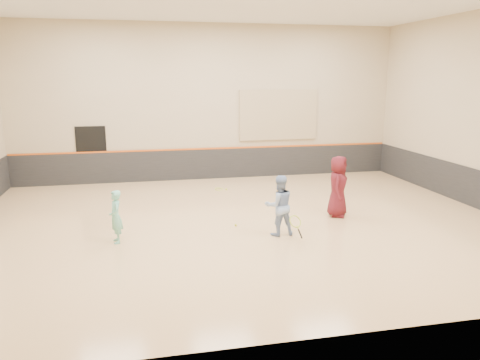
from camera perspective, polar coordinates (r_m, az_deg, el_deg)
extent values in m
cube|color=tan|center=(13.17, 0.21, -5.70)|extent=(15.00, 12.00, 0.20)
cube|color=#C1AE8D|center=(18.45, -3.79, 9.34)|extent=(15.00, 0.02, 6.00)
cube|color=#C1AE8D|center=(6.83, 10.98, 3.71)|extent=(15.00, 0.02, 6.00)
cube|color=#232326|center=(18.70, -3.67, 1.98)|extent=(14.90, 0.04, 1.20)
cube|color=#232326|center=(16.23, 26.94, -1.01)|extent=(0.04, 11.90, 1.20)
cube|color=#D85914|center=(18.59, -3.69, 3.85)|extent=(14.90, 0.03, 0.06)
cube|color=tan|center=(19.03, 4.71, 7.92)|extent=(3.20, 0.08, 2.00)
cube|color=black|center=(18.53, -17.61, 2.88)|extent=(1.10, 0.05, 2.20)
imported|color=#7EDAC6|center=(11.87, -14.90, -4.35)|extent=(0.40, 0.53, 1.32)
imported|color=#8CA8D9|center=(12.02, 4.80, -3.10)|extent=(0.80, 0.64, 1.58)
imported|color=#57141D|center=(13.88, 11.84, -0.76)|extent=(0.92, 1.04, 1.78)
sphere|color=gold|center=(12.86, -0.53, -5.52)|extent=(0.07, 0.07, 0.07)
sphere|color=yellow|center=(13.73, 12.53, 0.30)|extent=(0.07, 0.07, 0.07)
sphere|color=#DAEF37|center=(16.88, -1.68, -1.13)|extent=(0.07, 0.07, 0.07)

